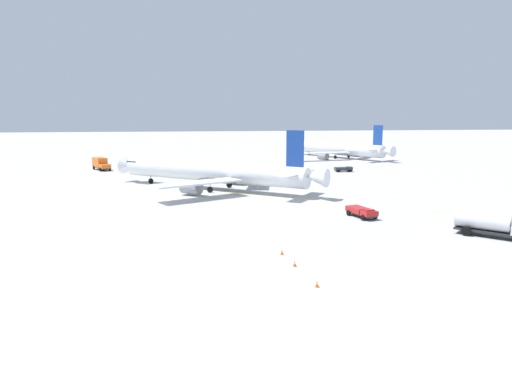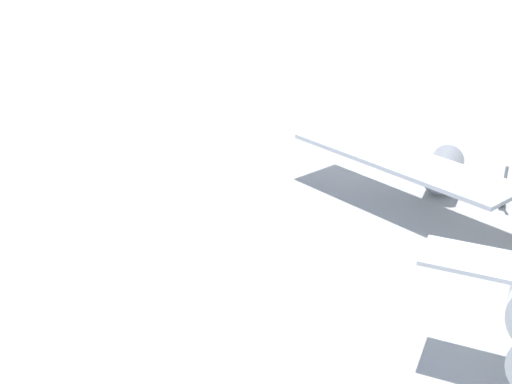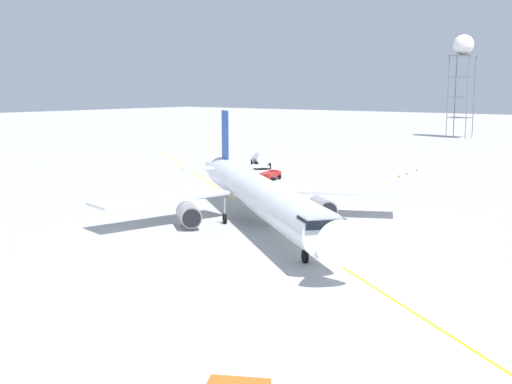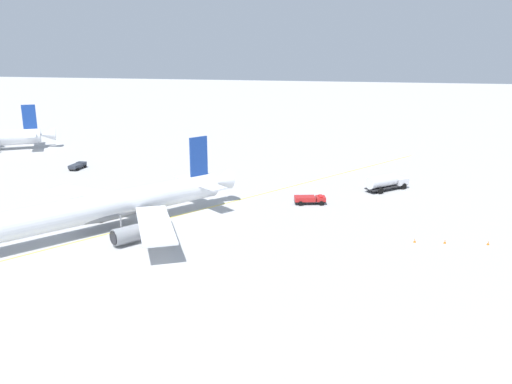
{
  "view_description": "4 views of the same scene",
  "coord_description": "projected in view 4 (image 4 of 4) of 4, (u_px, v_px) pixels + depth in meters",
  "views": [
    {
      "loc": [
        7.11,
        84.83,
        14.15
      ],
      "look_at": [
        -3.22,
        18.25,
        2.89
      ],
      "focal_mm": 32.94,
      "sensor_mm": 36.0,
      "label": 1
    },
    {
      "loc": [
        -31.19,
        25.07,
        18.69
      ],
      "look_at": [
        -3.22,
        18.25,
        5.42
      ],
      "focal_mm": 46.52,
      "sensor_mm": 36.0,
      "label": 2
    },
    {
      "loc": [
        42.16,
        -55.69,
        14.29
      ],
      "look_at": [
        1.9,
        -3.59,
        3.61
      ],
      "focal_mm": 45.31,
      "sensor_mm": 36.0,
      "label": 3
    },
    {
      "loc": [
        65.89,
        32.53,
        25.45
      ],
      "look_at": [
        -3.22,
        18.25,
        5.5
      ],
      "focal_mm": 37.24,
      "sensor_mm": 36.0,
      "label": 4
    }
  ],
  "objects": [
    {
      "name": "baggage_truck_truck",
      "position": [
        78.0,
        166.0,
        110.22
      ],
      "size": [
        4.37,
        2.22,
        1.22
      ],
      "rotation": [
        0.0,
        0.0,
        3.09
      ],
      "color": "#232326",
      "rests_on": "ground_plane"
    },
    {
      "name": "safety_cone_far",
      "position": [
        488.0,
        243.0,
        69.04
      ],
      "size": [
        0.36,
        0.36,
        0.55
      ],
      "color": "orange",
      "rests_on": "ground_plane"
    },
    {
      "name": "fuel_tanker_truck",
      "position": [
        386.0,
        182.0,
        94.24
      ],
      "size": [
        7.69,
        7.88,
        2.87
      ],
      "rotation": [
        0.0,
        0.0,
        2.33
      ],
      "color": "#232326",
      "rests_on": "ground_plane"
    },
    {
      "name": "taxiway_centreline",
      "position": [
        88.0,
        239.0,
        71.28
      ],
      "size": [
        130.56,
        93.45,
        0.01
      ],
      "rotation": [
        0.0,
        0.0,
        5.66
      ],
      "color": "yellow",
      "rests_on": "ground_plane"
    },
    {
      "name": "ground_plane",
      "position": [
        126.0,
        228.0,
        75.35
      ],
      "size": [
        600.0,
        600.0,
        0.0
      ],
      "primitive_type": "plane",
      "color": "#B2B2B2"
    },
    {
      "name": "airliner_main",
      "position": [
        100.0,
        209.0,
        73.57
      ],
      "size": [
        37.94,
        30.99,
        11.4
      ],
      "rotation": [
        0.0,
        0.0,
        5.62
      ],
      "color": "white",
      "rests_on": "ground_plane"
    },
    {
      "name": "safety_cone_mid",
      "position": [
        445.0,
        241.0,
        69.56
      ],
      "size": [
        0.36,
        0.36,
        0.55
      ],
      "color": "orange",
      "rests_on": "ground_plane"
    },
    {
      "name": "safety_cone_near",
      "position": [
        415.0,
        240.0,
        69.92
      ],
      "size": [
        0.36,
        0.36,
        0.55
      ],
      "color": "orange",
      "rests_on": "ground_plane"
    },
    {
      "name": "ops_pickup_truck",
      "position": [
        310.0,
        199.0,
        86.44
      ],
      "size": [
        3.21,
        5.36,
        1.41
      ],
      "rotation": [
        0.0,
        0.0,
        1.82
      ],
      "color": "#232326",
      "rests_on": "ground_plane"
    }
  ]
}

